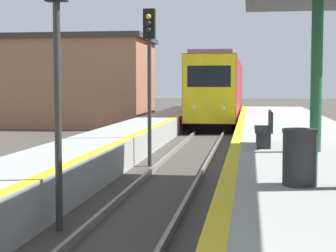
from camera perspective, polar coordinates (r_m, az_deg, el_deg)
The scene contains 6 objects.
train at distance 38.94m, azimuth 5.34°, elevation 3.73°, with size 2.70×22.22×4.31m.
signal_near at distance 9.72m, azimuth -11.26°, elevation 9.02°, with size 0.36×0.31×4.81m.
signal_mid at distance 17.20m, azimuth -1.91°, elevation 6.97°, with size 0.36×0.31×4.81m.
trash_bin at distance 9.27m, azimuth 13.25°, elevation -3.09°, with size 0.58×0.58×0.91m.
bench at distance 15.07m, azimuth 9.90°, elevation -0.13°, with size 0.44×1.89×0.92m.
station_building at distance 34.62m, azimuth -9.25°, elevation 4.50°, with size 9.03×6.39×5.41m.
Camera 1 is at (2.01, -2.21, 2.52)m, focal length 60.00 mm.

